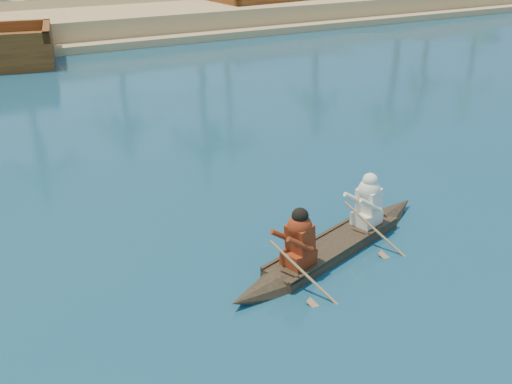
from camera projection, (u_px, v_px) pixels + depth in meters
canoe at (335, 238)px, 10.56m from camera, size 5.23×2.25×1.45m
barge_right at (303, 5)px, 36.40m from camera, size 13.14×5.69×2.12m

